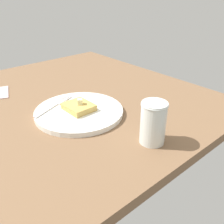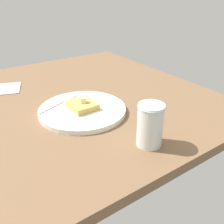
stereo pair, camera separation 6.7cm
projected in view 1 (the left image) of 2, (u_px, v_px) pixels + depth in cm
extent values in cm
cube|color=brown|center=(63.00, 104.00, 84.87)|extent=(92.39, 92.39, 2.82)
cylinder|color=white|center=(79.00, 112.00, 74.99)|extent=(26.42, 26.42, 1.48)
torus|color=#382C38|center=(79.00, 111.00, 74.83)|extent=(26.42, 26.42, 0.80)
cube|color=tan|center=(79.00, 107.00, 74.22)|extent=(7.42, 8.61, 1.81)
cube|color=beige|center=(80.00, 102.00, 73.45)|extent=(2.12, 2.17, 1.63)
cube|color=silver|center=(46.00, 111.00, 73.68)|extent=(9.57, 4.70, 0.36)
cube|color=silver|center=(60.00, 102.00, 78.76)|extent=(3.43, 3.11, 0.36)
cube|color=silver|center=(63.00, 98.00, 81.47)|extent=(3.07, 1.53, 0.36)
cube|color=silver|center=(65.00, 98.00, 81.25)|extent=(3.07, 1.53, 0.36)
cube|color=silver|center=(66.00, 99.00, 81.04)|extent=(3.07, 1.53, 0.36)
cube|color=silver|center=(67.00, 99.00, 80.82)|extent=(3.07, 1.53, 0.36)
cylinder|color=#3A1A05|center=(152.00, 131.00, 61.00)|extent=(5.77, 5.77, 6.16)
cylinder|color=silver|center=(153.00, 123.00, 59.92)|extent=(6.27, 6.27, 10.77)
torus|color=silver|center=(155.00, 104.00, 57.63)|extent=(6.52, 6.52, 0.50)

